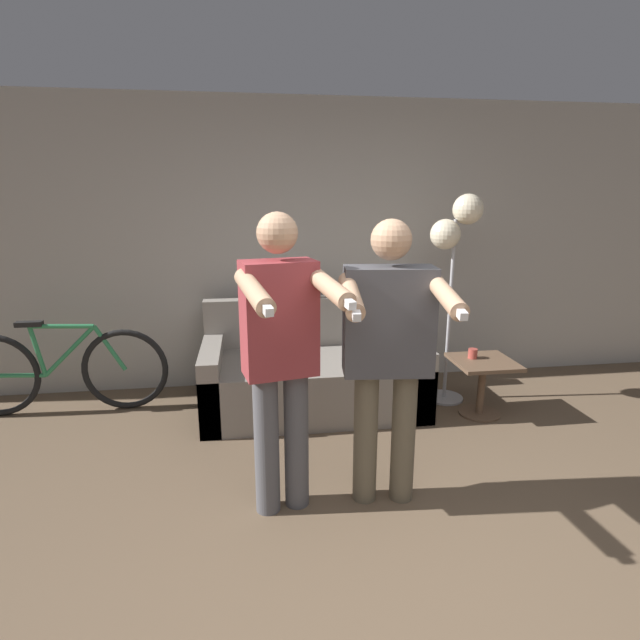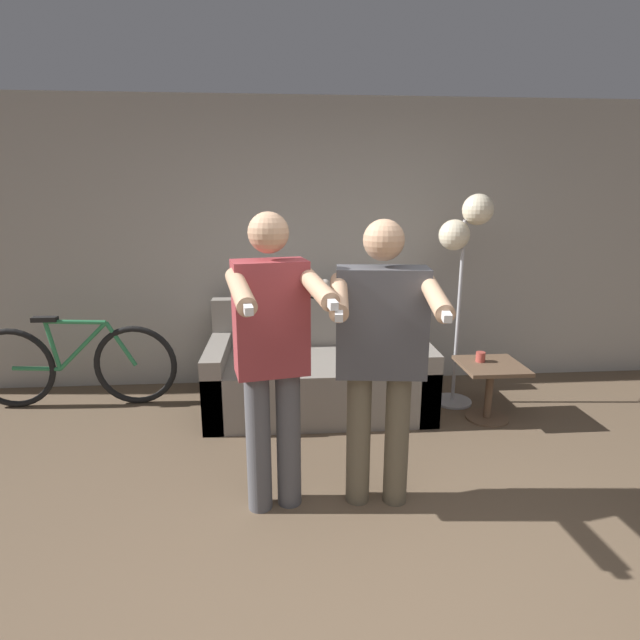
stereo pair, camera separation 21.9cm
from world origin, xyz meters
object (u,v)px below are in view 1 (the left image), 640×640
cup (473,354)px  floor_lamp (455,238)px  person_right (388,345)px  bicycle (61,371)px  cat (301,290)px  couch (313,375)px  side_table (482,375)px  person_left (281,350)px

cup → floor_lamp: bearing=107.9°
person_right → floor_lamp: 1.74m
floor_lamp → cup: (0.09, -0.28, -0.91)m
person_right → bicycle: person_right is taller
cat → bicycle: (-2.01, -0.19, -0.58)m
couch → side_table: 1.40m
cup → bicycle: 3.38m
person_right → bicycle: 2.86m
person_right → floor_lamp: size_ratio=0.93×
person_left → cat: bearing=69.1°
cup → bicycle: size_ratio=0.05×
side_table → bicycle: (-3.41, 0.54, 0.02)m
side_table → bicycle: size_ratio=0.28×
cat → floor_lamp: (1.24, -0.38, 0.48)m
person_left → cat: person_left is taller
couch → floor_lamp: 1.65m
person_right → cat: bearing=105.8°
cat → side_table: bearing=-27.5°
cup → bicycle: bicycle is taller
cat → bicycle: cat is taller
couch → person_right: size_ratio=1.10×
person_right → cat: size_ratio=3.24×
person_left → bicycle: size_ratio=0.99×
couch → bicycle: couch is taller
cup → cat: bearing=153.5°
couch → person_right: 1.58m
person_left → floor_lamp: size_ratio=0.95×
floor_lamp → cup: 0.96m
person_left → person_right: person_left is taller
side_table → bicycle: 3.45m
couch → cat: (-0.05, 0.36, 0.67)m
couch → cat: cat is taller
person_left → side_table: 2.09m
floor_lamp → person_right: bearing=-124.4°
couch → person_right: (0.24, -1.40, 0.68)m
cat → cup: (1.33, -0.67, -0.44)m
side_table → person_left: bearing=-148.6°
cat → side_table: 1.69m
couch → cat: size_ratio=3.57×
bicycle → cup: bearing=-8.1°
side_table → bicycle: bearing=171.0°
side_table → person_right: bearing=-136.9°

